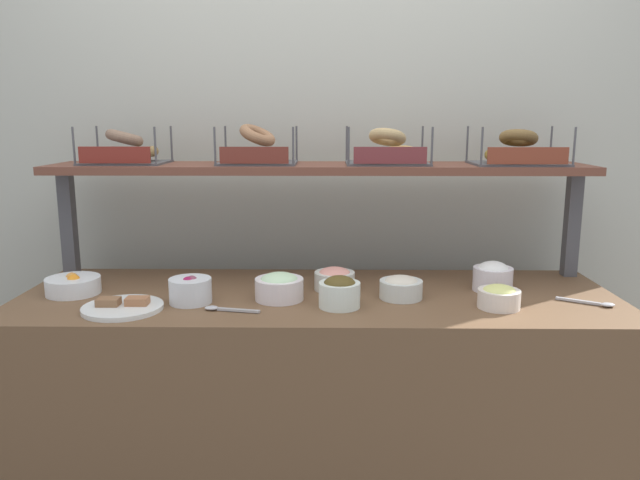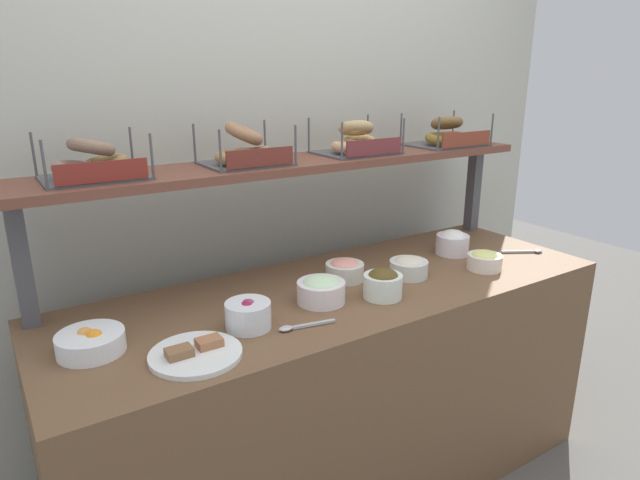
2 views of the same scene
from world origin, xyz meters
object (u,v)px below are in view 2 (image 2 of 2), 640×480
(bagel_basket_sesame, at_px, (356,142))
(serving_spoon_by_edge, at_px, (298,326))
(bowl_beet_salad, at_px, (248,314))
(serving_plate_white, at_px, (195,353))
(bagel_basket_poppy, at_px, (93,164))
(bowl_lox_spread, at_px, (345,270))
(bowl_chocolate_spread, at_px, (383,283))
(bagel_basket_cinnamon_raisin, at_px, (446,136))
(bowl_egg_salad, at_px, (485,260))
(bowl_cream_cheese, at_px, (453,242))
(bowl_potato_salad, at_px, (409,267))
(bowl_fruit_salad, at_px, (91,342))
(bagel_basket_everything, at_px, (245,151))
(bowl_scallion_spread, at_px, (321,289))
(serving_spoon_near_plate, at_px, (529,251))

(bagel_basket_sesame, bearing_deg, serving_spoon_by_edge, -139.92)
(bowl_beet_salad, xyz_separation_m, serving_plate_white, (-0.20, -0.08, -0.04))
(bagel_basket_poppy, bearing_deg, bowl_lox_spread, -15.31)
(bowl_chocolate_spread, bearing_deg, bowl_lox_spread, 93.96)
(bowl_lox_spread, relative_size, bagel_basket_cinnamon_raisin, 0.43)
(bowl_egg_salad, relative_size, bagel_basket_poppy, 0.44)
(bowl_chocolate_spread, xyz_separation_m, serving_plate_white, (-0.69, -0.04, -0.04))
(bowl_cream_cheese, xyz_separation_m, bowl_lox_spread, (-0.56, 0.00, -0.01))
(bowl_potato_salad, relative_size, bagel_basket_poppy, 0.48)
(bowl_fruit_salad, distance_m, bagel_basket_sesame, 1.22)
(serving_plate_white, bearing_deg, bagel_basket_poppy, 104.28)
(bagel_basket_poppy, bearing_deg, bagel_basket_everything, -1.02)
(bagel_basket_sesame, bearing_deg, bowl_beet_salad, -150.93)
(bowl_scallion_spread, height_order, bagel_basket_poppy, bagel_basket_poppy)
(bowl_egg_salad, bearing_deg, bowl_fruit_salad, 174.35)
(bowl_lox_spread, bearing_deg, bagel_basket_cinnamon_raisin, 15.57)
(serving_plate_white, xyz_separation_m, serving_spoon_near_plate, (1.52, 0.07, -0.00))
(bagel_basket_poppy, distance_m, bagel_basket_cinnamon_raisin, 1.47)
(bowl_potato_salad, bearing_deg, bowl_fruit_salad, 178.07)
(bowl_scallion_spread, relative_size, bowl_potato_salad, 1.12)
(bowl_beet_salad, bearing_deg, bagel_basket_sesame, 29.07)
(bowl_lox_spread, bearing_deg, bowl_chocolate_spread, -86.04)
(serving_plate_white, height_order, bagel_basket_everything, bagel_basket_everything)
(bowl_fruit_salad, relative_size, serving_spoon_near_plate, 1.13)
(bowl_cream_cheese, distance_m, bagel_basket_sesame, 0.60)
(bagel_basket_sesame, bearing_deg, bowl_fruit_salad, -166.11)
(serving_plate_white, xyz_separation_m, bagel_basket_poppy, (-0.12, 0.46, 0.47))
(serving_plate_white, bearing_deg, bowl_beet_salad, 22.14)
(bowl_scallion_spread, bearing_deg, bowl_chocolate_spread, -21.77)
(bowl_scallion_spread, xyz_separation_m, bagel_basket_poppy, (-0.61, 0.34, 0.43))
(serving_spoon_near_plate, xyz_separation_m, serving_spoon_by_edge, (-1.20, -0.08, 0.00))
(bagel_basket_poppy, distance_m, bagel_basket_everything, 0.50)
(bowl_egg_salad, distance_m, bagel_basket_cinnamon_raisin, 0.61)
(bowl_chocolate_spread, bearing_deg, bowl_fruit_salad, 171.37)
(serving_spoon_by_edge, xyz_separation_m, bagel_basket_everything, (0.06, 0.46, 0.47))
(bowl_chocolate_spread, relative_size, bagel_basket_cinnamon_raisin, 0.40)
(bagel_basket_everything, bearing_deg, serving_spoon_near_plate, -18.62)
(bowl_scallion_spread, relative_size, bowl_beet_salad, 1.17)
(bowl_potato_salad, distance_m, bowl_cream_cheese, 0.35)
(serving_plate_white, bearing_deg, bowl_lox_spread, 20.04)
(bowl_scallion_spread, bearing_deg, bagel_basket_sesame, 41.05)
(bowl_chocolate_spread, distance_m, bagel_basket_everything, 0.67)
(serving_spoon_near_plate, bearing_deg, bowl_cream_cheese, 149.34)
(bowl_chocolate_spread, height_order, serving_spoon_near_plate, bowl_chocolate_spread)
(bowl_egg_salad, relative_size, serving_spoon_near_plate, 0.83)
(bowl_potato_salad, distance_m, bowl_egg_salad, 0.32)
(bowl_cream_cheese, xyz_separation_m, bowl_fruit_salad, (-1.47, -0.06, -0.02))
(bowl_scallion_spread, height_order, bowl_potato_salad, bowl_scallion_spread)
(bowl_chocolate_spread, bearing_deg, serving_plate_white, -176.54)
(serving_spoon_near_plate, relative_size, bagel_basket_cinnamon_raisin, 0.49)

